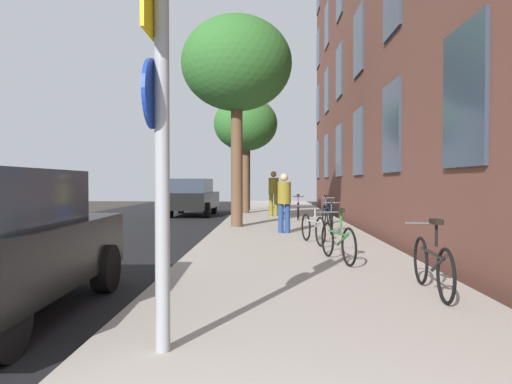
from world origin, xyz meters
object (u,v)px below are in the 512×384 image
object	(u,v)px
bicycle_5	(298,209)
pedestrian_1	(274,190)
bicycle_0	(432,264)
sign_post	(159,106)
bicycle_2	(313,227)
bicycle_4	(326,213)
bicycle_3	(332,220)
tree_far	(246,125)
tree_near	(237,65)
bicycle_1	(338,240)
car_1	(193,197)
traffic_light	(247,164)
pedestrian_0	(284,199)

from	to	relation	value
bicycle_5	pedestrian_1	distance (m)	1.77
bicycle_0	sign_post	bearing A→B (deg)	-144.02
bicycle_2	bicycle_4	world-z (taller)	bicycle_4
bicycle_3	tree_far	bearing A→B (deg)	108.45
sign_post	tree_near	xyz separation A→B (m)	(-0.09, 10.95, 2.95)
tree_near	bicycle_3	world-z (taller)	tree_near
bicycle_2	pedestrian_1	world-z (taller)	pedestrian_1
bicycle_1	car_1	world-z (taller)	car_1
bicycle_3	bicycle_5	size ratio (longest dim) A/B	0.91
sign_post	bicycle_3	size ratio (longest dim) A/B	2.29
bicycle_5	bicycle_2	bearing A→B (deg)	-90.89
tree_far	bicycle_4	distance (m)	7.34
tree_near	pedestrian_1	distance (m)	6.09
bicycle_1	traffic_light	bearing A→B (deg)	98.51
car_1	bicycle_2	bearing A→B (deg)	-67.48
tree_near	pedestrian_0	xyz separation A→B (m)	(1.40, -1.79, -4.02)
sign_post	bicycle_0	bearing A→B (deg)	35.98
tree_far	traffic_light	bearing A→B (deg)	91.23
bicycle_1	bicycle_5	size ratio (longest dim) A/B	0.97
bicycle_1	pedestrian_1	bearing A→B (deg)	95.19
tree_far	pedestrian_1	bearing A→B (deg)	-58.85
bicycle_4	car_1	bearing A→B (deg)	132.75
pedestrian_1	bicycle_2	bearing A→B (deg)	-84.74
traffic_light	tree_near	world-z (taller)	tree_near
sign_post	pedestrian_0	bearing A→B (deg)	81.89
bicycle_2	car_1	world-z (taller)	car_1
bicycle_0	tree_near	bearing A→B (deg)	108.68
car_1	sign_post	bearing A→B (deg)	-81.98
bicycle_2	pedestrian_0	size ratio (longest dim) A/B	1.02
pedestrian_1	bicycle_0	bearing A→B (deg)	-82.27
bicycle_4	pedestrian_1	size ratio (longest dim) A/B	0.92
sign_post	bicycle_0	world-z (taller)	sign_post
sign_post	car_1	size ratio (longest dim) A/B	0.87
bicycle_1	car_1	bearing A→B (deg)	109.44
bicycle_4	bicycle_5	world-z (taller)	bicycle_4
sign_post	bicycle_2	world-z (taller)	sign_post
tree_near	bicycle_1	size ratio (longest dim) A/B	3.85
sign_post	pedestrian_1	size ratio (longest dim) A/B	2.00
tree_far	bicycle_0	distance (m)	16.05
pedestrian_1	traffic_light	bearing A→B (deg)	107.10
traffic_light	pedestrian_0	world-z (taller)	traffic_light
tree_near	pedestrian_1	world-z (taller)	tree_near
bicycle_3	pedestrian_0	size ratio (longest dim) A/B	0.98
tree_far	bicycle_0	xyz separation A→B (m)	(3.02, -15.37, -3.53)
traffic_light	car_1	world-z (taller)	traffic_light
bicycle_3	bicycle_4	world-z (taller)	bicycle_4
bicycle_3	bicycle_5	bearing A→B (deg)	97.28
bicycle_1	bicycle_4	distance (m)	7.23
bicycle_4	pedestrian_0	bearing A→B (deg)	-119.39
sign_post	pedestrian_1	world-z (taller)	sign_post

